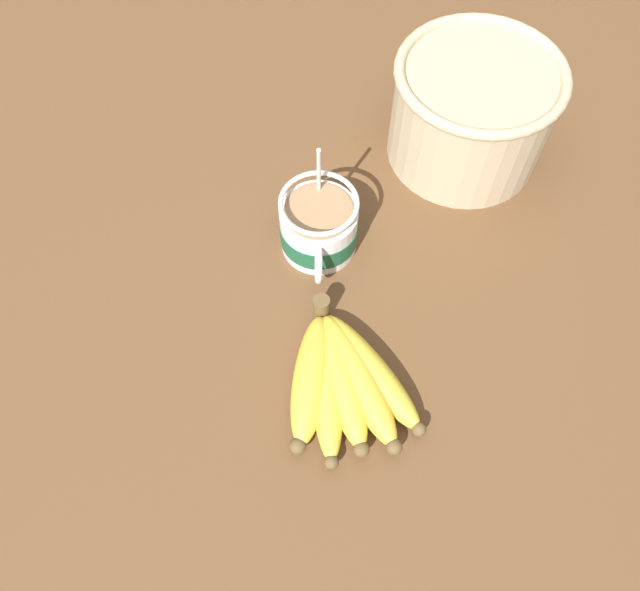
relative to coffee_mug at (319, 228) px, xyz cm
name	(u,v)px	position (x,y,z in cm)	size (l,w,h in cm)	color
table	(302,278)	(4.17, -2.11, -5.34)	(132.36, 132.36, 3.18)	brown
coffee_mug	(319,228)	(0.00, 0.00, 0.00)	(13.06, 9.80, 15.79)	silver
banana_bunch	(342,379)	(19.20, 2.63, -1.84)	(19.67, 16.09, 4.27)	brown
woven_basket	(472,111)	(-15.97, 19.94, 3.82)	(21.76, 21.76, 14.44)	tan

